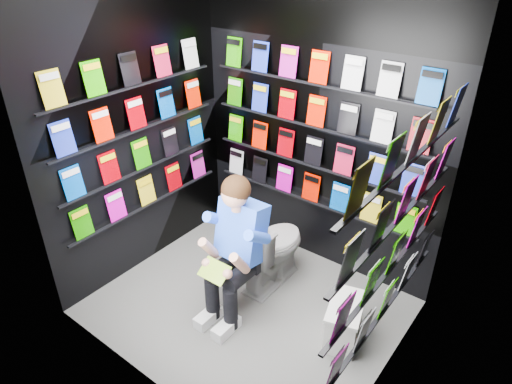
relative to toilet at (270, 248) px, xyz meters
The scene contains 13 objects.
floor 0.55m from the toilet, 83.17° to the right, with size 2.40×2.40×0.00m, color slate.
wall_back 1.11m from the toilet, 85.40° to the left, with size 2.40×0.04×2.60m, color black.
wall_front 1.68m from the toilet, 88.03° to the right, with size 2.40×0.04×2.60m, color black.
wall_left 1.54m from the toilet, 160.76° to the right, with size 0.04×2.00×2.60m, color black.
wall_right 1.61m from the toilet, 17.85° to the right, with size 0.04×2.00×2.60m, color black.
comics_back 1.10m from the toilet, 85.16° to the left, with size 2.10×0.06×1.37m, color #BA1539, non-canonical shape.
comics_left 1.52m from the toilet, 160.29° to the right, with size 0.06×1.70×1.37m, color #BA1539, non-canonical shape.
comics_right 1.59m from the toilet, 18.26° to the right, with size 0.06×1.70×1.37m, color #BA1539, non-canonical shape.
toilet is the anchor object (origin of this frame).
longbox 0.91m from the toilet, 13.75° to the right, with size 0.23×0.42×0.31m, color silver.
longbox_lid 0.89m from the toilet, 13.75° to the right, with size 0.25×0.44×0.03m, color silver.
reader 0.55m from the toilet, 90.00° to the right, with size 0.50×0.74×1.36m, color blue, non-canonical shape.
held_comic 0.76m from the toilet, 90.00° to the right, with size 0.24×0.01×0.17m, color green.
Camera 1 is at (1.85, -2.28, 2.79)m, focal length 32.00 mm.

